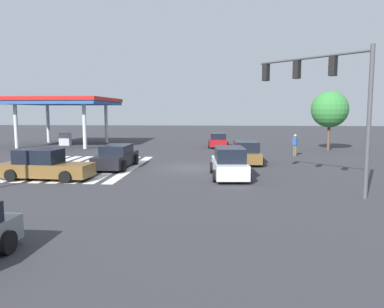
{
  "coord_description": "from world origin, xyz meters",
  "views": [
    {
      "loc": [
        23.37,
        1.78,
        3.61
      ],
      "look_at": [
        0.0,
        0.0,
        0.9
      ],
      "focal_mm": 35.0,
      "sensor_mm": 36.0,
      "label": 1
    }
  ],
  "objects_px": {
    "car_4": "(218,140)",
    "car_0": "(44,166)",
    "car_2": "(229,163)",
    "car_3": "(246,153)",
    "pedestrian": "(295,144)",
    "tree_corner_b": "(330,109)",
    "car_1": "(116,157)",
    "traffic_signal_mast": "(326,88)"
  },
  "relations": [
    {
      "from": "car_2",
      "to": "pedestrian",
      "type": "xyz_separation_m",
      "value": [
        -10.38,
        5.53,
        0.2
      ]
    },
    {
      "from": "car_3",
      "to": "traffic_signal_mast",
      "type": "bearing_deg",
      "value": -164.59
    },
    {
      "from": "car_4",
      "to": "tree_corner_b",
      "type": "xyz_separation_m",
      "value": [
        2.49,
        10.12,
        3.07
      ]
    },
    {
      "from": "car_0",
      "to": "car_2",
      "type": "height_order",
      "value": "car_2"
    },
    {
      "from": "traffic_signal_mast",
      "to": "car_4",
      "type": "height_order",
      "value": "traffic_signal_mast"
    },
    {
      "from": "car_2",
      "to": "car_4",
      "type": "height_order",
      "value": "car_2"
    },
    {
      "from": "car_1",
      "to": "car_2",
      "type": "distance_m",
      "value": 7.7
    },
    {
      "from": "car_4",
      "to": "traffic_signal_mast",
      "type": "bearing_deg",
      "value": -167.85
    },
    {
      "from": "car_1",
      "to": "car_4",
      "type": "relative_size",
      "value": 1.04
    },
    {
      "from": "car_2",
      "to": "tree_corner_b",
      "type": "xyz_separation_m",
      "value": [
        -14.84,
        9.41,
        2.97
      ]
    },
    {
      "from": "car_4",
      "to": "pedestrian",
      "type": "height_order",
      "value": "pedestrian"
    },
    {
      "from": "car_0",
      "to": "tree_corner_b",
      "type": "height_order",
      "value": "tree_corner_b"
    },
    {
      "from": "traffic_signal_mast",
      "to": "car_1",
      "type": "relative_size",
      "value": 1.27
    },
    {
      "from": "traffic_signal_mast",
      "to": "car_2",
      "type": "bearing_deg",
      "value": 6.89
    },
    {
      "from": "car_1",
      "to": "pedestrian",
      "type": "distance_m",
      "value": 14.62
    },
    {
      "from": "traffic_signal_mast",
      "to": "tree_corner_b",
      "type": "relative_size",
      "value": 1.15
    },
    {
      "from": "car_0",
      "to": "car_1",
      "type": "distance_m",
      "value": 5.05
    },
    {
      "from": "car_0",
      "to": "tree_corner_b",
      "type": "bearing_deg",
      "value": 44.53
    },
    {
      "from": "traffic_signal_mast",
      "to": "car_3",
      "type": "height_order",
      "value": "traffic_signal_mast"
    },
    {
      "from": "traffic_signal_mast",
      "to": "pedestrian",
      "type": "distance_m",
      "value": 14.15
    },
    {
      "from": "car_3",
      "to": "car_4",
      "type": "distance_m",
      "value": 11.71
    },
    {
      "from": "car_3",
      "to": "car_0",
      "type": "bearing_deg",
      "value": 120.53
    },
    {
      "from": "car_0",
      "to": "car_4",
      "type": "xyz_separation_m",
      "value": [
        -18.61,
        9.07,
        -0.04
      ]
    },
    {
      "from": "car_3",
      "to": "tree_corner_b",
      "type": "xyz_separation_m",
      "value": [
        -9.04,
        8.14,
        3.02
      ]
    },
    {
      "from": "car_3",
      "to": "car_4",
      "type": "height_order",
      "value": "car_3"
    },
    {
      "from": "car_3",
      "to": "pedestrian",
      "type": "xyz_separation_m",
      "value": [
        -4.57,
        4.26,
        0.25
      ]
    },
    {
      "from": "car_2",
      "to": "pedestrian",
      "type": "relative_size",
      "value": 2.71
    },
    {
      "from": "car_2",
      "to": "car_3",
      "type": "bearing_deg",
      "value": -16.61
    },
    {
      "from": "traffic_signal_mast",
      "to": "car_1",
      "type": "distance_m",
      "value": 13.41
    },
    {
      "from": "tree_corner_b",
      "to": "car_0",
      "type": "bearing_deg",
      "value": -49.97
    },
    {
      "from": "car_0",
      "to": "tree_corner_b",
      "type": "xyz_separation_m",
      "value": [
        -16.12,
        19.19,
        3.03
      ]
    },
    {
      "from": "car_2",
      "to": "car_4",
      "type": "bearing_deg",
      "value": -1.92
    },
    {
      "from": "car_0",
      "to": "pedestrian",
      "type": "relative_size",
      "value": 2.84
    },
    {
      "from": "car_2",
      "to": "pedestrian",
      "type": "bearing_deg",
      "value": -32.32
    },
    {
      "from": "car_2",
      "to": "tree_corner_b",
      "type": "relative_size",
      "value": 0.87
    },
    {
      "from": "traffic_signal_mast",
      "to": "tree_corner_b",
      "type": "height_order",
      "value": "traffic_signal_mast"
    },
    {
      "from": "car_2",
      "to": "pedestrian",
      "type": "height_order",
      "value": "pedestrian"
    },
    {
      "from": "car_4",
      "to": "car_0",
      "type": "bearing_deg",
      "value": 152.96
    },
    {
      "from": "car_0",
      "to": "car_3",
      "type": "relative_size",
      "value": 1.02
    },
    {
      "from": "car_1",
      "to": "car_3",
      "type": "height_order",
      "value": "car_3"
    },
    {
      "from": "traffic_signal_mast",
      "to": "tree_corner_b",
      "type": "bearing_deg",
      "value": -61.31
    },
    {
      "from": "car_0",
      "to": "pedestrian",
      "type": "xyz_separation_m",
      "value": [
        -11.65,
        15.31,
        0.26
      ]
    }
  ]
}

